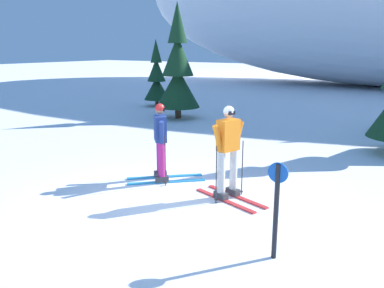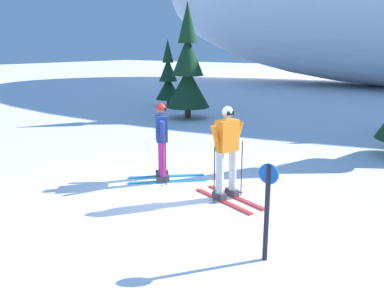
{
  "view_description": "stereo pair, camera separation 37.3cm",
  "coord_description": "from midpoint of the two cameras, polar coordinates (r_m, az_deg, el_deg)",
  "views": [
    {
      "loc": [
        4.04,
        -5.46,
        2.86
      ],
      "look_at": [
        -0.15,
        1.1,
        0.95
      ],
      "focal_mm": 37.07,
      "sensor_mm": 36.0,
      "label": 1
    },
    {
      "loc": [
        4.35,
        -5.25,
        2.86
      ],
      "look_at": [
        -0.15,
        1.1,
        0.95
      ],
      "focal_mm": 37.07,
      "sensor_mm": 36.0,
      "label": 2
    }
  ],
  "objects": [
    {
      "name": "skier_navy_jacket",
      "position": [
        8.57,
        -5.76,
        0.5
      ],
      "size": [
        1.56,
        1.49,
        1.7
      ],
      "color": "#2893CC",
      "rests_on": "ground"
    },
    {
      "name": "trail_marker_post",
      "position": [
        5.49,
        10.13,
        -8.62
      ],
      "size": [
        0.28,
        0.07,
        1.38
      ],
      "color": "black",
      "rests_on": "ground"
    },
    {
      "name": "pine_tree_far_left",
      "position": [
        19.72,
        -5.67,
        9.35
      ],
      "size": [
        1.25,
        1.25,
        3.24
      ],
      "color": "#47301E",
      "rests_on": "ground"
    },
    {
      "name": "ground_plane",
      "position": [
        7.38,
        -5.13,
        -9.08
      ],
      "size": [
        120.0,
        120.0,
        0.0
      ],
      "primitive_type": "plane",
      "color": "white"
    },
    {
      "name": "skier_orange_jacket",
      "position": [
        7.51,
        3.81,
        -0.94
      ],
      "size": [
        1.61,
        0.89,
        1.8
      ],
      "color": "red",
      "rests_on": "ground"
    },
    {
      "name": "pine_tree_center_left",
      "position": [
        16.16,
        -2.73,
        10.46
      ],
      "size": [
        1.77,
        1.77,
        4.59
      ],
      "color": "#47301E",
      "rests_on": "ground"
    }
  ]
}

